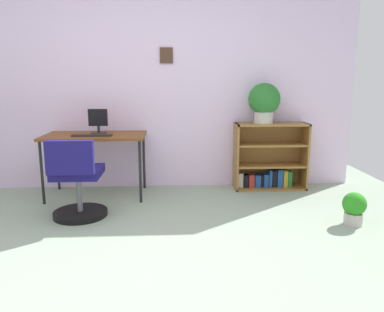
% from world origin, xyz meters
% --- Properties ---
extents(ground_plane, '(6.24, 6.24, 0.00)m').
position_xyz_m(ground_plane, '(0.00, 0.00, 0.00)').
color(ground_plane, '#93A590').
extents(wall_back, '(5.20, 0.12, 2.49)m').
position_xyz_m(wall_back, '(0.00, 2.15, 1.25)').
color(wall_back, silver).
rests_on(wall_back, ground_plane).
extents(desk, '(1.11, 0.63, 0.71)m').
position_xyz_m(desk, '(-0.49, 1.73, 0.66)').
color(desk, brown).
rests_on(desk, ground_plane).
extents(monitor, '(0.21, 0.17, 0.28)m').
position_xyz_m(monitor, '(-0.46, 1.81, 0.84)').
color(monitor, '#262628').
rests_on(monitor, desk).
extents(keyboard, '(0.43, 0.11, 0.02)m').
position_xyz_m(keyboard, '(-0.50, 1.60, 0.72)').
color(keyboard, '#2C211D').
rests_on(keyboard, desk).
extents(office_chair, '(0.52, 0.55, 0.79)m').
position_xyz_m(office_chair, '(-0.54, 1.01, 0.34)').
color(office_chair, black).
rests_on(office_chair, ground_plane).
extents(bookshelf_low, '(0.86, 0.30, 0.80)m').
position_xyz_m(bookshelf_low, '(1.55, 1.95, 0.35)').
color(bookshelf_low, olive).
rests_on(bookshelf_low, ground_plane).
extents(potted_plant_on_shelf, '(0.37, 0.37, 0.47)m').
position_xyz_m(potted_plant_on_shelf, '(1.45, 1.90, 1.06)').
color(potted_plant_on_shelf, '#B7B2A8').
rests_on(potted_plant_on_shelf, bookshelf_low).
extents(potted_plant_floor, '(0.21, 0.21, 0.31)m').
position_xyz_m(potted_plant_floor, '(2.02, 0.70, 0.17)').
color(potted_plant_floor, '#B7B2A8').
rests_on(potted_plant_floor, ground_plane).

